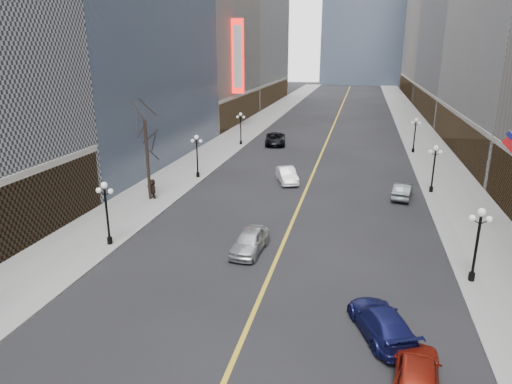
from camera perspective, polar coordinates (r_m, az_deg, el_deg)
The scene contains 18 objects.
sidewalk_east at distance 68.30m, azimuth 20.54°, elevation 5.23°, with size 6.00×230.00×0.15m, color gray.
sidewalk_west at distance 70.25m, azimuth -2.81°, elevation 6.63°, with size 6.00×230.00×0.15m, color gray.
lane_line at distance 77.67m, azimuth 9.32°, elevation 7.42°, with size 0.25×200.00×0.02m, color gold.
streetlamp_east_1 at distance 29.18m, azimuth 25.98°, elevation -5.12°, with size 1.26×0.44×4.52m.
streetlamp_east_2 at distance 46.10m, azimuth 21.38°, elevation 3.30°, with size 1.26×0.44×4.52m.
streetlamp_east_3 at distance 63.62m, azimuth 19.26°, elevation 7.14°, with size 1.26×0.44×4.52m.
streetlamp_west_1 at distance 32.85m, azimuth -18.21°, elevation -1.77°, with size 1.26×0.44×4.52m.
streetlamp_west_2 at distance 48.51m, azimuth -7.39°, elevation 5.01°, with size 1.26×0.44×4.52m.
streetlamp_west_3 at distance 65.38m, azimuth -1.92°, elevation 8.35°, with size 1.26×0.44×4.52m.
theatre_marquee at distance 79.15m, azimuth -2.27°, elevation 16.54°, with size 2.00×0.55×12.00m.
tree_west_far at distance 41.33m, azimuth -13.64°, elevation 7.23°, with size 3.60×3.60×7.92m.
car_nb_near at distance 31.08m, azimuth -0.80°, elevation -6.15°, with size 1.85×4.59×1.56m, color silver.
car_nb_mid at distance 47.27m, azimuth 3.87°, elevation 2.14°, with size 1.64×4.71×1.55m, color white.
car_nb_far at distance 66.17m, azimuth 2.44°, elevation 6.64°, with size 2.80×6.08×1.69m, color black.
car_sb_near at distance 23.49m, azimuth 15.43°, elevation -15.38°, with size 2.04×5.01×1.45m, color #151851.
car_sb_mid at distance 20.66m, azimuth 19.46°, elevation -20.69°, with size 1.86×4.62×1.57m, color maroon.
car_sb_far at distance 44.24m, azimuth 17.86°, elevation 0.17°, with size 1.53×4.38×1.44m, color #4E5556.
ped_west_far at distance 42.64m, azimuth -12.79°, elevation 0.42°, with size 1.68×0.48×1.81m, color black.
Camera 1 is at (4.82, 3.61, 13.21)m, focal length 32.00 mm.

